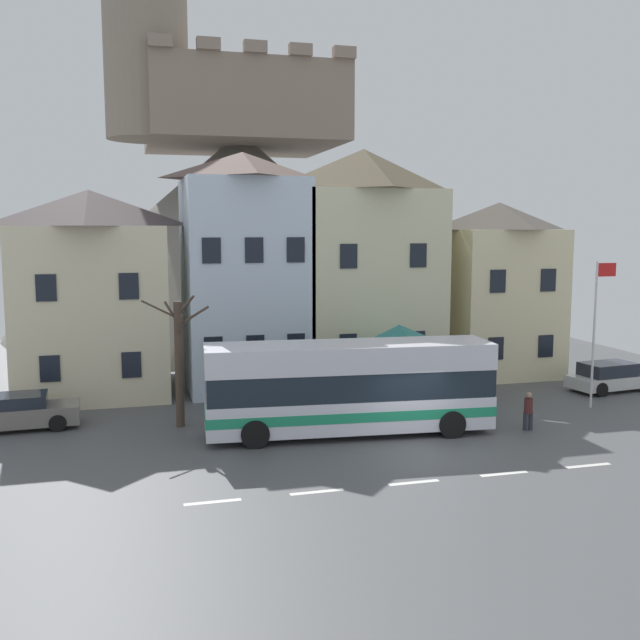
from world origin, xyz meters
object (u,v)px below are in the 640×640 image
at_px(townhouse_00, 92,293).
at_px(townhouse_03, 497,289).
at_px(bus_shelter, 399,338).
at_px(transit_bus, 349,388).
at_px(public_bench, 417,382).
at_px(parked_car_02, 610,377).
at_px(bare_tree_00, 179,360).
at_px(flagpole, 596,323).
at_px(townhouse_02, 363,266).
at_px(pedestrian_00, 528,410).
at_px(townhouse_01, 244,271).
at_px(parked_car_00, 434,384).
at_px(pedestrian_01, 455,392).
at_px(parked_car_01, 14,412).
at_px(hilltop_castle, 240,223).

bearing_deg(townhouse_00, townhouse_03, -2.37).
relative_size(townhouse_03, bus_shelter, 2.45).
xyz_separation_m(transit_bus, public_bench, (5.12, 5.77, -1.23)).
relative_size(parked_car_02, bare_tree_00, 0.82).
height_order(transit_bus, flagpole, flagpole).
height_order(townhouse_02, townhouse_03, townhouse_02).
height_order(pedestrian_00, bare_tree_00, bare_tree_00).
height_order(townhouse_01, flagpole, townhouse_01).
xyz_separation_m(townhouse_00, pedestrian_00, (15.96, -10.80, -3.85)).
height_order(parked_car_00, parked_car_02, parked_car_02).
height_order(pedestrian_00, pedestrian_01, pedestrian_01).
bearing_deg(bare_tree_00, parked_car_00, 9.34).
xyz_separation_m(townhouse_03, bare_tree_00, (-16.62, -6.07, -1.82)).
bearing_deg(townhouse_01, townhouse_02, 0.95).
relative_size(parked_car_01, public_bench, 2.80).
bearing_deg(townhouse_02, parked_car_01, -161.14).
xyz_separation_m(hilltop_castle, bus_shelter, (2.80, -25.51, -4.98)).
bearing_deg(townhouse_03, bare_tree_00, -159.94).
relative_size(townhouse_02, public_bench, 6.80).
xyz_separation_m(townhouse_03, public_bench, (-5.55, -2.92, -3.94)).
height_order(townhouse_03, parked_car_00, townhouse_03).
bearing_deg(pedestrian_00, townhouse_00, 145.91).
height_order(townhouse_03, pedestrian_00, townhouse_03).
relative_size(townhouse_03, parked_car_00, 2.07).
xyz_separation_m(bus_shelter, public_bench, (1.81, 2.25, -2.45)).
bearing_deg(townhouse_00, bare_tree_00, -64.00).
bearing_deg(bare_tree_00, pedestrian_00, -17.22).
bearing_deg(transit_bus, bus_shelter, 51.55).
relative_size(townhouse_00, parked_car_01, 1.98).
xyz_separation_m(hilltop_castle, parked_car_01, (-12.56, -25.20, -7.24)).
relative_size(townhouse_03, hilltop_castle, 0.26).
bearing_deg(parked_car_01, parked_car_00, -0.75).
relative_size(transit_bus, bus_shelter, 2.97).
bearing_deg(parked_car_02, parked_car_01, 172.72).
height_order(transit_bus, public_bench, transit_bus).
bearing_deg(hilltop_castle, townhouse_00, -116.73).
xyz_separation_m(parked_car_00, public_bench, (-0.28, 1.28, -0.14)).
xyz_separation_m(hilltop_castle, parked_car_02, (13.38, -25.35, -7.26)).
xyz_separation_m(townhouse_02, parked_car_00, (1.85, -4.67, -5.06)).
height_order(flagpole, bare_tree_00, flagpole).
height_order(townhouse_00, parked_car_01, townhouse_00).
bearing_deg(townhouse_00, pedestrian_00, -34.09).
xyz_separation_m(pedestrian_00, flagpole, (4.47, 2.34, 2.86)).
distance_m(townhouse_02, parked_car_00, 7.13).
height_order(transit_bus, pedestrian_01, transit_bus).
bearing_deg(townhouse_02, parked_car_00, -68.33).
relative_size(townhouse_00, townhouse_02, 0.82).
distance_m(transit_bus, public_bench, 7.82).
xyz_separation_m(transit_bus, flagpole, (11.12, 1.06, 1.92)).
bearing_deg(public_bench, bus_shelter, -128.73).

